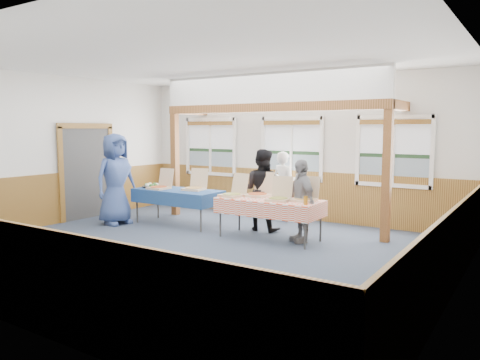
% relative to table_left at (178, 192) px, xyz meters
% --- Properties ---
extents(floor, '(8.00, 8.00, 0.00)m').
position_rel_table_left_xyz_m(floor, '(1.69, -1.43, -0.70)').
color(floor, '#2A3744').
rests_on(floor, ground).
extents(ceiling, '(8.00, 8.00, 0.00)m').
position_rel_table_left_xyz_m(ceiling, '(1.69, -1.43, 2.50)').
color(ceiling, white).
rests_on(ceiling, wall_back).
extents(wall_back, '(8.00, 0.00, 8.00)m').
position_rel_table_left_xyz_m(wall_back, '(1.69, 2.07, 0.90)').
color(wall_back, silver).
rests_on(wall_back, floor).
extents(wall_left, '(0.00, 8.00, 8.00)m').
position_rel_table_left_xyz_m(wall_left, '(-2.31, -1.43, 0.90)').
color(wall_left, silver).
rests_on(wall_left, floor).
extents(wall_right, '(0.00, 8.00, 8.00)m').
position_rel_table_left_xyz_m(wall_right, '(5.69, -1.43, 0.90)').
color(wall_right, silver).
rests_on(wall_right, floor).
extents(wainscot_back, '(7.98, 0.05, 1.10)m').
position_rel_table_left_xyz_m(wainscot_back, '(1.69, 2.04, -0.15)').
color(wainscot_back, brown).
rests_on(wainscot_back, floor).
extents(wainscot_left, '(0.05, 6.98, 1.10)m').
position_rel_table_left_xyz_m(wainscot_left, '(-2.29, -1.43, -0.15)').
color(wainscot_left, brown).
rests_on(wainscot_left, floor).
extents(wainscot_right, '(0.05, 6.98, 1.10)m').
position_rel_table_left_xyz_m(wainscot_right, '(5.66, -1.43, -0.15)').
color(wainscot_right, brown).
rests_on(wainscot_right, floor).
extents(cased_opening, '(0.06, 1.30, 2.10)m').
position_rel_table_left_xyz_m(cased_opening, '(-2.27, -0.53, 0.35)').
color(cased_opening, '#373737').
rests_on(cased_opening, wall_left).
extents(window_left, '(1.56, 0.10, 1.46)m').
position_rel_table_left_xyz_m(window_left, '(-0.61, 2.03, 0.98)').
color(window_left, white).
rests_on(window_left, wall_back).
extents(window_mid, '(1.56, 0.10, 1.46)m').
position_rel_table_left_xyz_m(window_mid, '(1.69, 2.03, 0.98)').
color(window_mid, white).
rests_on(window_mid, wall_back).
extents(window_right, '(1.56, 0.10, 1.46)m').
position_rel_table_left_xyz_m(window_right, '(3.99, 2.03, 0.98)').
color(window_right, white).
rests_on(window_right, wall_back).
extents(post_left, '(0.15, 0.15, 2.40)m').
position_rel_table_left_xyz_m(post_left, '(-0.81, 0.87, 0.50)').
color(post_left, '#5A3814').
rests_on(post_left, floor).
extents(post_right, '(0.15, 0.15, 2.40)m').
position_rel_table_left_xyz_m(post_right, '(4.19, 0.87, 0.50)').
color(post_right, '#5A3814').
rests_on(post_right, floor).
extents(cross_beam, '(5.15, 0.18, 0.18)m').
position_rel_table_left_xyz_m(cross_beam, '(1.69, 0.87, 1.79)').
color(cross_beam, '#5A3814').
rests_on(cross_beam, post_left).
extents(table_left, '(1.97, 0.93, 0.76)m').
position_rel_table_left_xyz_m(table_left, '(0.00, 0.00, 0.00)').
color(table_left, '#373737').
rests_on(table_left, floor).
extents(table_right, '(1.97, 0.89, 0.76)m').
position_rel_table_left_xyz_m(table_right, '(2.31, -0.09, 0.00)').
color(table_right, '#373737').
rests_on(table_right, floor).
extents(pizza_box_a, '(0.40, 0.49, 0.43)m').
position_rel_table_left_xyz_m(pizza_box_a, '(-0.40, -0.11, 0.12)').
color(pizza_box_a, tan).
rests_on(pizza_box_a, table_left).
extents(pizza_box_b, '(0.49, 0.56, 0.45)m').
position_rel_table_left_xyz_m(pizza_box_b, '(0.34, 0.16, 0.12)').
color(pizza_box_b, tan).
rests_on(pizza_box_b, table_left).
extents(pizza_box_c, '(0.47, 0.54, 0.43)m').
position_rel_table_left_xyz_m(pizza_box_c, '(1.57, -0.19, 0.12)').
color(pizza_box_c, tan).
rests_on(pizza_box_c, table_right).
extents(pizza_box_d, '(0.42, 0.51, 0.45)m').
position_rel_table_left_xyz_m(pizza_box_d, '(1.96, 0.10, 0.12)').
color(pizza_box_d, tan).
rests_on(pizza_box_d, table_right).
extents(pizza_box_e, '(0.46, 0.53, 0.43)m').
position_rel_table_left_xyz_m(pizza_box_e, '(2.55, -0.17, 0.12)').
color(pizza_box_e, tan).
rests_on(pizza_box_e, table_right).
extents(pizza_box_f, '(0.40, 0.48, 0.43)m').
position_rel_table_left_xyz_m(pizza_box_f, '(2.96, 0.05, 0.12)').
color(pizza_box_f, tan).
rests_on(pizza_box_f, table_right).
extents(veggie_tray, '(0.42, 0.42, 0.09)m').
position_rel_table_left_xyz_m(veggie_tray, '(-0.75, 0.00, 0.09)').
color(veggie_tray, black).
rests_on(veggie_tray, table_left).
extents(drink_glass, '(0.07, 0.07, 0.15)m').
position_rel_table_left_xyz_m(drink_glass, '(3.16, -0.34, 0.13)').
color(drink_glass, '#A06A1A').
rests_on(drink_glass, table_right).
extents(woman_white, '(0.65, 0.51, 1.56)m').
position_rel_table_left_xyz_m(woman_white, '(1.70, 1.62, 0.07)').
color(woman_white, silver).
rests_on(woman_white, floor).
extents(woman_black, '(0.82, 0.66, 1.65)m').
position_rel_table_left_xyz_m(woman_black, '(1.80, 0.51, 0.12)').
color(woman_black, black).
rests_on(woman_black, floor).
extents(man_blue, '(0.74, 1.03, 1.96)m').
position_rel_table_left_xyz_m(man_blue, '(-1.15, -0.68, 0.28)').
color(man_blue, '#32477E').
rests_on(man_blue, floor).
extents(person_grey, '(0.92, 0.84, 1.51)m').
position_rel_table_left_xyz_m(person_grey, '(2.89, 0.04, 0.05)').
color(person_grey, gray).
rests_on(person_grey, floor).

